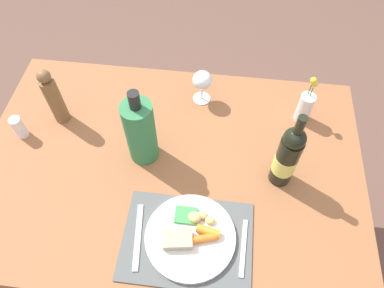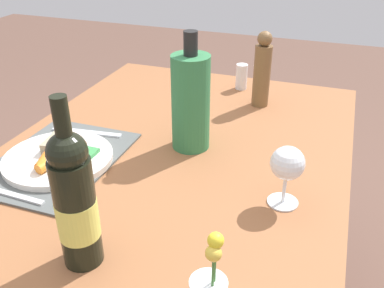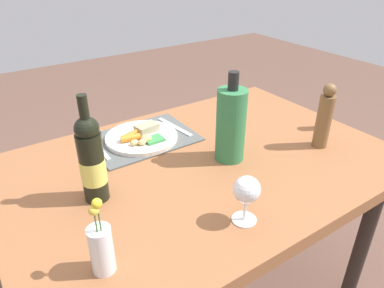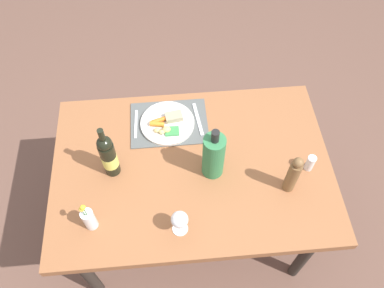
# 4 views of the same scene
# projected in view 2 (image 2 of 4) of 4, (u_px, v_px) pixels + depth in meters

# --- Properties ---
(dining_table) EXTENTS (1.34, 0.91, 0.73)m
(dining_table) POSITION_uv_depth(u_px,v_px,m) (167.00, 184.00, 1.14)
(dining_table) COLOR #925A36
(dining_table) RESTS_ON ground_plane
(placemat) EXTENTS (0.39, 0.29, 0.01)m
(placemat) POSITION_uv_depth(u_px,v_px,m) (58.00, 160.00, 1.10)
(placemat) COLOR #515655
(placemat) RESTS_ON dining_table
(dinner_plate) EXTENTS (0.28, 0.28, 0.04)m
(dinner_plate) POSITION_uv_depth(u_px,v_px,m) (59.00, 157.00, 1.08)
(dinner_plate) COLOR silver
(dinner_plate) RESTS_ON placemat
(fork) EXTENTS (0.04, 0.21, 0.00)m
(fork) POSITION_uv_depth(u_px,v_px,m) (87.00, 132.00, 1.22)
(fork) COLOR silver
(fork) RESTS_ON placemat
(knife) EXTENTS (0.02, 0.18, 0.00)m
(knife) POSITION_uv_depth(u_px,v_px,m) (11.00, 194.00, 0.96)
(knife) COLOR silver
(knife) RESTS_ON placemat
(wine_glass) EXTENTS (0.07, 0.07, 0.14)m
(wine_glass) POSITION_uv_depth(u_px,v_px,m) (287.00, 165.00, 0.90)
(wine_glass) COLOR white
(wine_glass) RESTS_ON dining_table
(salt_shaker) EXTENTS (0.04, 0.04, 0.09)m
(salt_shaker) POSITION_uv_depth(u_px,v_px,m) (242.00, 77.00, 1.52)
(salt_shaker) COLOR white
(salt_shaker) RESTS_ON dining_table
(cooler_bottle) EXTENTS (0.10, 0.10, 0.32)m
(cooler_bottle) POSITION_uv_depth(u_px,v_px,m) (191.00, 102.00, 1.11)
(cooler_bottle) COLOR #317645
(cooler_bottle) RESTS_ON dining_table
(wine_bottle) EXTENTS (0.07, 0.07, 0.33)m
(wine_bottle) POSITION_uv_depth(u_px,v_px,m) (75.00, 202.00, 0.73)
(wine_bottle) COLOR black
(wine_bottle) RESTS_ON dining_table
(pepper_mill) EXTENTS (0.05, 0.05, 0.24)m
(pepper_mill) POSITION_uv_depth(u_px,v_px,m) (262.00, 71.00, 1.36)
(pepper_mill) COLOR brown
(pepper_mill) RESTS_ON dining_table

